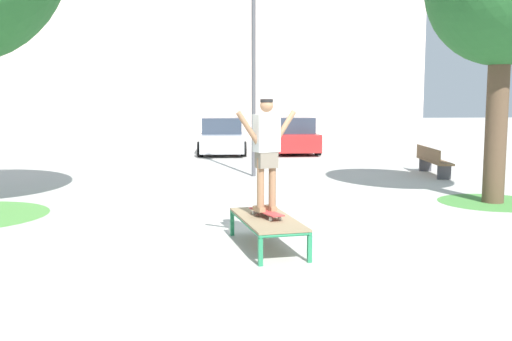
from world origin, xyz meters
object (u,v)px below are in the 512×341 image
Objects in this scene: skater at (266,147)px; car_red at (292,136)px; skateboard at (266,212)px; park_bench at (433,160)px; car_silver at (222,137)px; light_post at (254,43)px; skate_box at (267,221)px.

car_red is (3.16, 15.65, -0.84)m from skater.
skateboard is 9.95m from park_bench.
skater is 15.54m from car_silver.
light_post is at bearing 84.99° from skateboard.
skate_box is at bearing -90.74° from car_silver.
skate_box is 0.14m from skateboard.
car_silver is (0.21, 15.52, 0.15)m from skateboard.
light_post is (0.73, 8.27, 3.29)m from skateboard.
light_post reaches higher than skater.
car_silver is (0.20, 15.58, 0.28)m from skate_box.
car_red is at bearing 2.53° from car_silver.
car_silver is 9.58m from park_bench.
car_red is at bearing 78.59° from skateboard.
skate_box is 2.42× the size of skateboard.
light_post is (-2.43, -7.37, 3.13)m from car_red.
skater is at bearing -95.02° from light_post.
skater is 15.98m from car_red.
skater is 0.29× the size of light_post.
skater reaches higher than skateboard.
skate_box is 1.17× the size of skater.
skate_box is at bearing -127.05° from park_bench.
skateboard is 0.14× the size of light_post.
light_post is at bearing 84.98° from skater.
car_red is (2.95, 0.13, 0.00)m from car_silver.
skateboard is 8.93m from light_post.
car_red is at bearing 110.34° from park_bench.
car_silver is at bearing 89.22° from skater.
park_bench reaches higher than skate_box.
park_bench is at bearing -69.66° from car_red.
car_silver reaches higher than skate_box.
skater is 10.00m from park_bench.
park_bench is (2.87, -7.74, -0.24)m from car_red.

